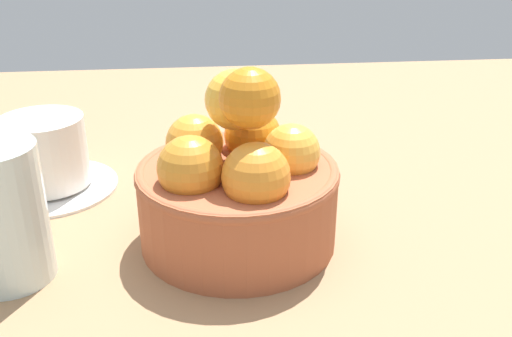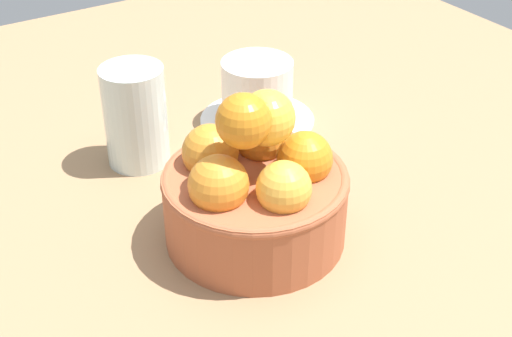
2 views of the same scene
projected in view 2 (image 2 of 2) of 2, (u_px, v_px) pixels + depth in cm
name	position (u px, v px, depth cm)	size (l,w,h in cm)	color
ground_plane	(255.00, 255.00, 66.00)	(123.34, 114.01, 4.43)	#997551
terracotta_bowl	(255.00, 189.00, 61.95)	(16.13, 16.13, 14.99)	#AD5938
coffee_cup	(257.00, 95.00, 80.60)	(12.97, 12.97, 7.31)	white
water_glass	(135.00, 116.00, 72.55)	(6.38, 6.38, 10.47)	silver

